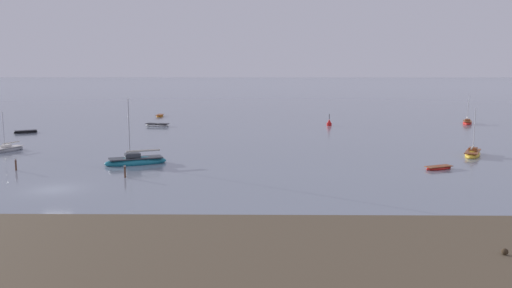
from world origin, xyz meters
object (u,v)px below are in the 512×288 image
at_px(mooring_post_near, 16,165).
at_px(mooring_post_left, 125,172).
at_px(rowboat_moored_0, 26,132).
at_px(sailboat_moored_3, 467,123).
at_px(channel_buoy, 329,123).
at_px(rowboat_moored_2, 439,168).
at_px(sailboat_moored_1, 136,161).
at_px(rowboat_moored_4, 160,116).
at_px(sailboat_moored_2, 473,154).
at_px(rowboat_moored_3, 157,125).
at_px(sailboat_moored_0, 8,149).

height_order(mooring_post_near, mooring_post_left, same).
height_order(rowboat_moored_0, mooring_post_left, mooring_post_left).
height_order(sailboat_moored_3, channel_buoy, sailboat_moored_3).
bearing_deg(rowboat_moored_2, channel_buoy, 75.03).
xyz_separation_m(sailboat_moored_1, channel_buoy, (26.16, 38.01, 0.13)).
distance_m(rowboat_moored_4, sailboat_moored_2, 68.17).
bearing_deg(rowboat_moored_4, rowboat_moored_2, 36.23).
distance_m(rowboat_moored_4, sailboat_moored_3, 61.56).
relative_size(mooring_post_near, mooring_post_left, 1.00).
bearing_deg(rowboat_moored_3, sailboat_moored_3, -162.11).
bearing_deg(sailboat_moored_3, mooring_post_left, -28.67).
distance_m(rowboat_moored_0, rowboat_moored_4, 32.31).
bearing_deg(mooring_post_near, sailboat_moored_2, 10.78).
bearing_deg(rowboat_moored_3, mooring_post_near, 93.57).
bearing_deg(rowboat_moored_0, rowboat_moored_3, 176.45).
height_order(sailboat_moored_2, mooring_post_left, sailboat_moored_2).
height_order(rowboat_moored_3, rowboat_moored_4, rowboat_moored_3).
bearing_deg(rowboat_moored_2, sailboat_moored_2, 26.88).
xyz_separation_m(sailboat_moored_3, channel_buoy, (-26.15, -3.45, 0.21)).
bearing_deg(rowboat_moored_4, sailboat_moored_0, -12.22).
height_order(rowboat_moored_2, rowboat_moored_4, rowboat_moored_4).
relative_size(sailboat_moored_2, channel_buoy, 2.63).
distance_m(rowboat_moored_0, sailboat_moored_3, 77.94).
xyz_separation_m(sailboat_moored_3, mooring_post_near, (-64.04, -45.25, 0.35)).
xyz_separation_m(sailboat_moored_0, mooring_post_left, (19.17, -15.93, 0.36)).
xyz_separation_m(channel_buoy, mooring_post_left, (-25.53, -45.16, 0.13)).
height_order(rowboat_moored_0, rowboat_moored_3, rowboat_moored_3).
xyz_separation_m(sailboat_moored_2, mooring_post_near, (-51.46, -9.80, 0.33)).
height_order(rowboat_moored_0, channel_buoy, channel_buoy).
relative_size(sailboat_moored_2, sailboat_moored_3, 1.07).
bearing_deg(sailboat_moored_1, rowboat_moored_3, -105.02).
relative_size(sailboat_moored_3, mooring_post_left, 4.17).
xyz_separation_m(rowboat_moored_0, sailboat_moored_2, (64.04, -21.14, 0.10)).
xyz_separation_m(sailboat_moored_0, sailboat_moored_1, (18.54, -8.78, 0.10)).
bearing_deg(sailboat_moored_2, sailboat_moored_3, 7.02).
relative_size(rowboat_moored_3, mooring_post_left, 3.43).
distance_m(rowboat_moored_3, rowboat_moored_4, 18.30).
bearing_deg(channel_buoy, rowboat_moored_3, -177.88).
bearing_deg(sailboat_moored_0, rowboat_moored_0, -139.78).
xyz_separation_m(rowboat_moored_0, mooring_post_near, (12.58, -30.94, 0.44)).
height_order(sailboat_moored_2, sailboat_moored_3, sailboat_moored_2).
distance_m(channel_buoy, mooring_post_left, 51.88).
bearing_deg(rowboat_moored_4, sailboat_moored_3, 78.31).
relative_size(rowboat_moored_2, rowboat_moored_4, 0.91).
distance_m(sailboat_moored_1, mooring_post_near, 12.32).
bearing_deg(mooring_post_left, rowboat_moored_3, 96.99).
distance_m(sailboat_moored_0, rowboat_moored_4, 47.39).
bearing_deg(rowboat_moored_3, sailboat_moored_0, 77.15).
relative_size(sailboat_moored_0, sailboat_moored_3, 0.94).
distance_m(rowboat_moored_2, mooring_post_left, 32.60).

